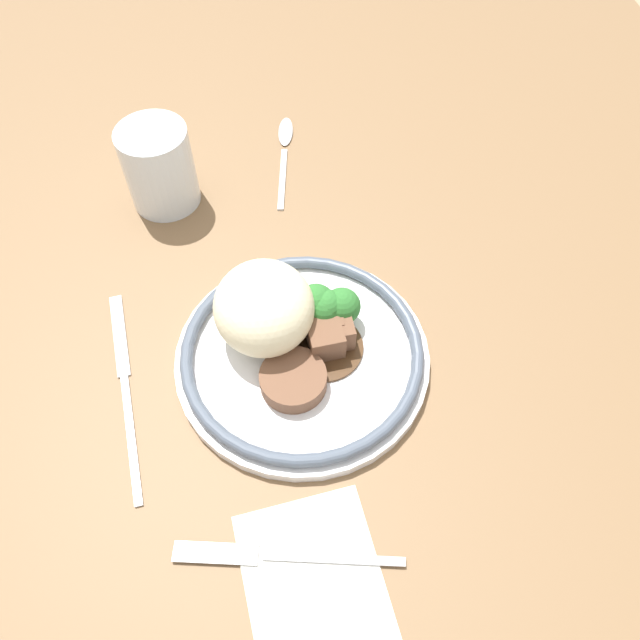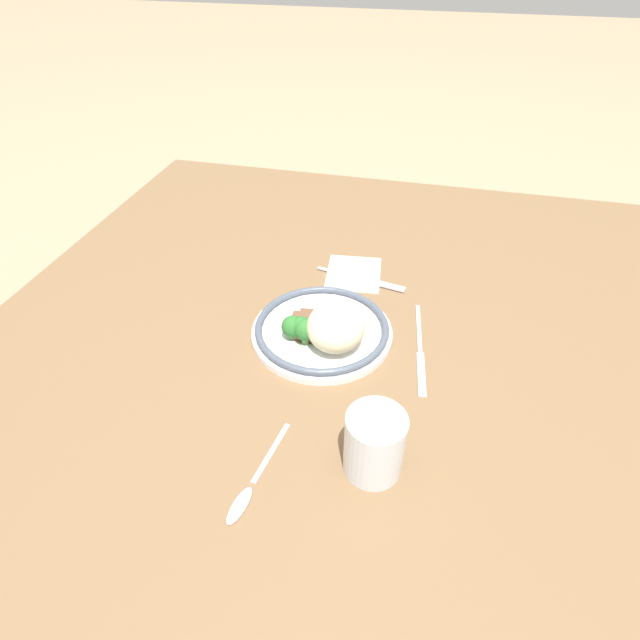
# 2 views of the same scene
# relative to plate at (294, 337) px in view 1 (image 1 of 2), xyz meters

# --- Properties ---
(ground_plane) EXTENTS (8.00, 8.00, 0.00)m
(ground_plane) POSITION_rel_plate_xyz_m (0.02, 0.03, -0.07)
(ground_plane) COLOR #998466
(dining_table) EXTENTS (1.38, 1.27, 0.04)m
(dining_table) POSITION_rel_plate_xyz_m (0.02, 0.03, -0.05)
(dining_table) COLOR brown
(dining_table) RESTS_ON ground
(napkin) EXTENTS (0.13, 0.12, 0.00)m
(napkin) POSITION_rel_plate_xyz_m (-0.21, 0.01, -0.02)
(napkin) COLOR silver
(napkin) RESTS_ON dining_table
(plate) EXTENTS (0.24, 0.24, 0.09)m
(plate) POSITION_rel_plate_xyz_m (0.00, 0.00, 0.00)
(plate) COLOR white
(plate) RESTS_ON dining_table
(juice_glass) EXTENTS (0.08, 0.08, 0.09)m
(juice_glass) POSITION_rel_plate_xyz_m (0.23, 0.12, 0.02)
(juice_glass) COLOR orange
(juice_glass) RESTS_ON dining_table
(fork) EXTENTS (0.05, 0.18, 0.00)m
(fork) POSITION_rel_plate_xyz_m (-0.18, 0.05, -0.02)
(fork) COLOR silver
(fork) RESTS_ON napkin
(knife) EXTENTS (0.22, 0.04, 0.00)m
(knife) POSITION_rel_plate_xyz_m (-0.01, 0.16, -0.02)
(knife) COLOR silver
(knife) RESTS_ON dining_table
(spoon) EXTENTS (0.16, 0.04, 0.01)m
(spoon) POSITION_rel_plate_xyz_m (0.30, -0.03, -0.02)
(spoon) COLOR silver
(spoon) RESTS_ON dining_table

